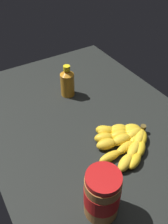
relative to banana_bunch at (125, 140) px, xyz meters
The scene contains 4 objects.
ground_plane 19.83cm from the banana_bunch, 14.90° to the left, with size 99.64×74.45×4.09cm, color black.
banana_bunch is the anchor object (origin of this frame).
peanut_butter_jar 26.34cm from the banana_bunch, 127.22° to the left, with size 9.30×9.30×15.57cm.
honey_bottle 35.30cm from the banana_bunch, ahead, with size 5.85×5.85×14.00cm.
Camera 1 is at (-59.04, 35.81, 63.19)cm, focal length 38.59 mm.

